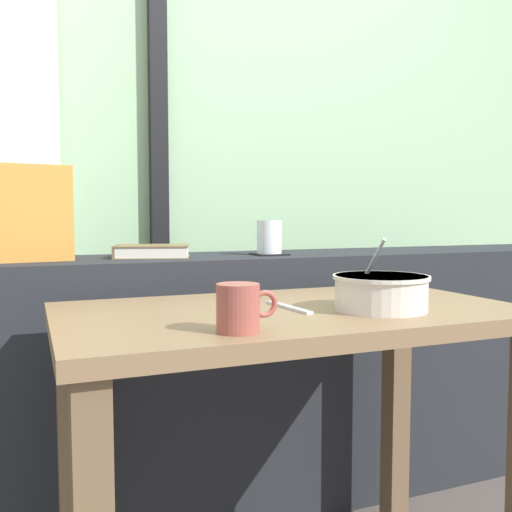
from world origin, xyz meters
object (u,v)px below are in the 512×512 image
object	(u,v)px
closed_book	(152,251)
ceramic_mug	(239,308)
juice_glass	(269,239)
throw_pillow	(8,213)
coaster_square	(269,254)
breakfast_table	(291,370)
soup_bowl	(381,293)
fork_utensil	(289,307)

from	to	relation	value
closed_book	ceramic_mug	xyz separation A→B (m)	(-0.00, -0.75, -0.05)
juice_glass	throw_pillow	xyz separation A→B (m)	(-0.75, 0.04, 0.08)
coaster_square	closed_book	distance (m)	0.37
juice_glass	ceramic_mug	world-z (taller)	juice_glass
breakfast_table	closed_book	world-z (taller)	closed_book
coaster_square	closed_book	bearing A→B (deg)	173.97
breakfast_table	soup_bowl	size ratio (longest dim) A/B	4.89
juice_glass	throw_pillow	bearing A→B (deg)	176.65
throw_pillow	breakfast_table	bearing A→B (deg)	-43.74
ceramic_mug	coaster_square	bearing A→B (deg)	62.85
breakfast_table	soup_bowl	bearing A→B (deg)	-31.34
coaster_square	soup_bowl	bearing A→B (deg)	-90.49
juice_glass	soup_bowl	size ratio (longest dim) A/B	0.51
coaster_square	soup_bowl	size ratio (longest dim) A/B	0.49
coaster_square	ceramic_mug	size ratio (longest dim) A/B	0.88
closed_book	fork_utensil	world-z (taller)	closed_book
fork_utensil	throw_pillow	bearing A→B (deg)	129.33
closed_book	throw_pillow	size ratio (longest dim) A/B	0.78
juice_glass	ceramic_mug	distance (m)	0.81
fork_utensil	coaster_square	bearing A→B (deg)	65.01
soup_bowl	juice_glass	bearing A→B (deg)	89.51
soup_bowl	breakfast_table	bearing A→B (deg)	148.66
closed_book	fork_utensil	xyz separation A→B (m)	(0.18, -0.56, -0.09)
coaster_square	soup_bowl	distance (m)	0.62
breakfast_table	throw_pillow	xyz separation A→B (m)	(-0.58, 0.56, 0.35)
closed_book	fork_utensil	size ratio (longest dim) A/B	1.47
coaster_square	ceramic_mug	world-z (taller)	ceramic_mug
closed_book	breakfast_table	bearing A→B (deg)	-70.66
juice_glass	throw_pillow	world-z (taller)	throw_pillow
fork_utensil	ceramic_mug	distance (m)	0.27
breakfast_table	coaster_square	xyz separation A→B (m)	(0.17, 0.51, 0.22)
throw_pillow	ceramic_mug	size ratio (longest dim) A/B	2.83
breakfast_table	ceramic_mug	bearing A→B (deg)	-134.74
fork_utensil	juice_glass	bearing A→B (deg)	65.01
closed_book	ceramic_mug	distance (m)	0.75
juice_glass	closed_book	size ratio (longest dim) A/B	0.42
coaster_square	ceramic_mug	distance (m)	0.80
throw_pillow	soup_bowl	distance (m)	1.01
throw_pillow	fork_utensil	xyz separation A→B (m)	(0.57, -0.57, -0.21)
closed_book	ceramic_mug	bearing A→B (deg)	-90.23
closed_book	ceramic_mug	world-z (taller)	closed_book
closed_book	juice_glass	bearing A→B (deg)	-6.03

